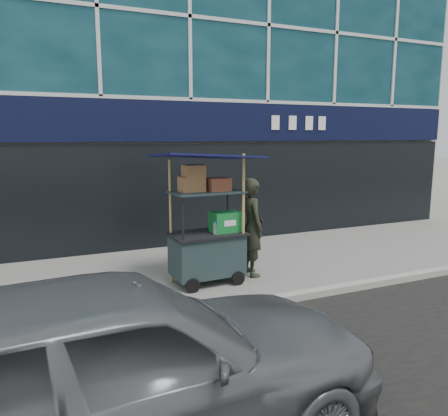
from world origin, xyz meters
name	(u,v)px	position (x,y,z in m)	size (l,w,h in m)	color
ground	(273,299)	(0.00, 0.00, 0.00)	(80.00, 80.00, 0.00)	slate
curb	(280,299)	(0.00, -0.20, 0.06)	(80.00, 0.18, 0.12)	#9A9991
building	(153,12)	(0.00, 6.95, 6.02)	(16.00, 6.20, 12.00)	slate
vendor_cart	(208,238)	(-0.67, 1.16, 0.82)	(1.79, 1.30, 2.34)	black
vendor_man	(252,227)	(0.24, 1.24, 0.91)	(0.67, 0.44, 1.83)	#26281D
parked_car	(112,366)	(-2.93, -2.50, 0.78)	(1.85, 4.59, 1.57)	#5B5E63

